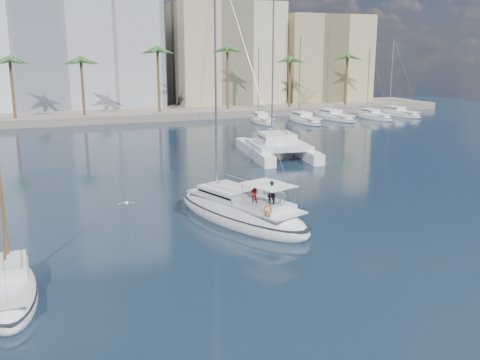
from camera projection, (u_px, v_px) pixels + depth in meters
name	position (u px, v px, depth m)	size (l,w,h in m)	color
ground	(264.00, 226.00, 35.04)	(160.00, 160.00, 0.00)	black
quay	(121.00, 115.00, 90.25)	(120.00, 14.00, 1.20)	gray
building_modern	(37.00, 34.00, 93.81)	(42.00, 16.00, 28.00)	white
building_beige	(225.00, 57.00, 103.84)	(20.00, 14.00, 20.00)	beige
building_tan_right	(321.00, 61.00, 109.21)	(18.00, 12.00, 18.00)	tan
palm_centre	(121.00, 56.00, 84.34)	(3.60, 3.60, 12.30)	brown
palm_right	(312.00, 55.00, 96.14)	(3.60, 3.60, 12.30)	brown
main_sloop	(241.00, 212.00, 36.22)	(7.85, 13.08, 18.51)	white
small_sloop	(10.00, 290.00, 24.70)	(2.60, 7.80, 11.14)	white
catamaran	(277.00, 145.00, 58.01)	(7.86, 13.24, 18.20)	white
seagull	(126.00, 203.00, 36.18)	(1.17, 0.50, 0.22)	silver
moored_yacht_a	(262.00, 123.00, 84.64)	(2.72, 9.35, 11.90)	white
moored_yacht_b	(304.00, 122.00, 85.08)	(3.14, 10.78, 13.72)	white
moored_yacht_c	(333.00, 119.00, 89.15)	(3.55, 12.21, 15.54)	white
moored_yacht_d	(373.00, 119.00, 89.60)	(2.72, 9.35, 11.90)	white
moored_yacht_e	(398.00, 116.00, 93.67)	(3.14, 10.78, 13.72)	white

